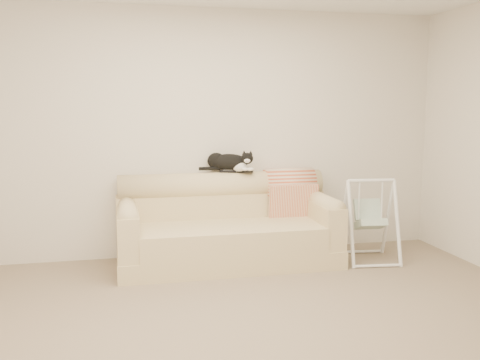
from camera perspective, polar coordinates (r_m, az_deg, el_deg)
The scene contains 8 objects.
ground_plane at distance 4.07m, azimuth 2.21°, elevation -15.18°, with size 5.00×5.00×0.00m, color #7C6551.
room_shell at distance 3.74m, azimuth 2.34°, elevation 6.84°, with size 5.04×4.04×2.60m.
sofa at distance 5.48m, azimuth -1.41°, elevation -5.19°, with size 2.20×0.93×0.90m.
remote_a at distance 5.63m, azimuth -1.30°, elevation 0.96°, with size 0.19×0.09×0.03m.
remote_b at distance 5.63m, azimuth 0.55°, elevation 0.93°, with size 0.18×0.11×0.02m.
tuxedo_cat at distance 5.64m, azimuth -1.19°, elevation 1.95°, with size 0.57×0.38×0.23m.
throw_blanket at distance 5.81m, azimuth 5.30°, elevation -0.70°, with size 0.53×0.38×0.58m.
baby_swing at distance 5.68m, azimuth 13.66°, elevation -4.14°, with size 0.58×0.61×0.86m.
Camera 1 is at (-0.97, -3.61, 1.61)m, focal length 40.00 mm.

